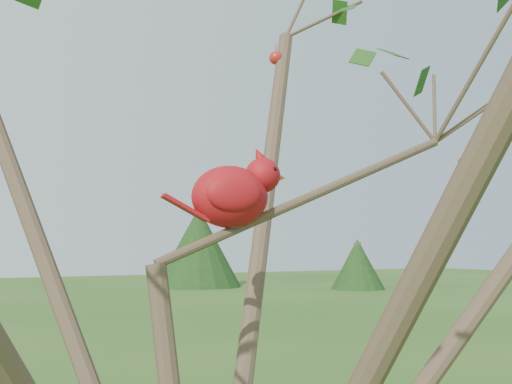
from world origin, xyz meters
TOP-DOWN VIEW (x-y plane):
  - crabapple_tree at (0.03, -0.02)m, footprint 2.35×2.05m
  - cardinal at (0.09, 0.09)m, footprint 0.23×0.13m

SIDE VIEW (x-z plane):
  - cardinal at x=0.09m, z-range 1.99..2.16m
  - crabapple_tree at x=0.03m, z-range 0.65..3.60m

